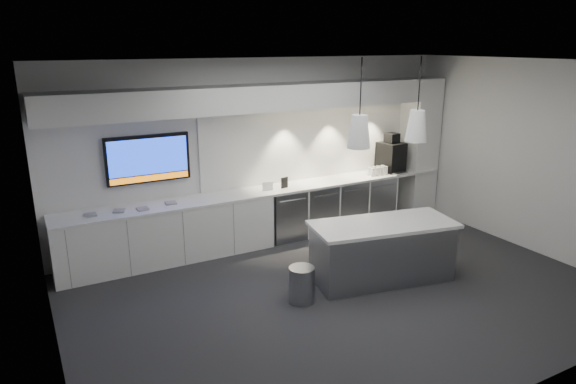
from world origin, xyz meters
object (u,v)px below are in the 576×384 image
wall_tv (148,159)px  coffee_machine (391,156)px  island (382,251)px  bin (302,284)px

wall_tv → coffee_machine: (4.44, -0.25, -0.37)m
island → coffee_machine: bearing=59.5°
bin → wall_tv: bearing=118.3°
wall_tv → coffee_machine: wall_tv is taller
island → bin: bearing=-168.2°
island → coffee_machine: (1.84, 2.11, 0.77)m
wall_tv → bin: bearing=-61.7°
coffee_machine → wall_tv: bearing=170.5°
wall_tv → bin: size_ratio=2.64×
wall_tv → island: (2.60, -2.36, -1.13)m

